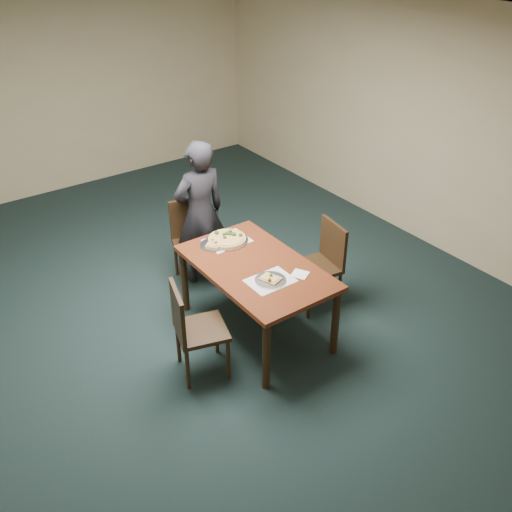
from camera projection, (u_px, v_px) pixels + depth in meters
ground at (214, 323)px, 5.71m from camera, size 8.00×8.00×0.00m
room_shell at (206, 160)px, 4.80m from camera, size 8.00×8.00×8.00m
dining_table at (256, 274)px, 5.28m from camera, size 0.90×1.50×0.75m
chair_far at (192, 237)px, 6.15m from camera, size 0.52×0.52×0.91m
chair_left at (192, 326)px, 4.84m from camera, size 0.52×0.52×0.91m
chair_right at (323, 260)px, 5.75m from camera, size 0.48×0.48×0.91m
diner at (200, 213)px, 6.01m from camera, size 0.59×0.40×1.59m
placemat_main at (227, 241)px, 5.61m from camera, size 0.42×0.32×0.00m
placemat_near at (270, 281)px, 5.01m from camera, size 0.40×0.30×0.00m
pizza_pan at (227, 238)px, 5.60m from camera, size 0.41×0.41×0.08m
slice_plate_near at (270, 279)px, 5.01m from camera, size 0.28×0.28×0.06m
slice_plate_far at (214, 244)px, 5.53m from camera, size 0.28×0.28×0.06m
napkin at (300, 274)px, 5.10m from camera, size 0.19×0.19×0.01m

